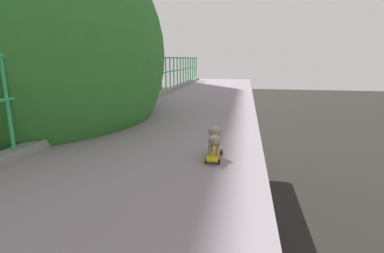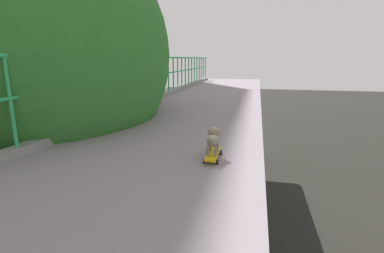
{
  "view_description": "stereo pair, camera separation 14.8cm",
  "coord_description": "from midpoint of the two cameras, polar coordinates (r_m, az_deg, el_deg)",
  "views": [
    {
      "loc": [
        2.45,
        -1.72,
        6.21
      ],
      "look_at": [
        1.79,
        1.9,
        5.34
      ],
      "focal_mm": 26.96,
      "sensor_mm": 36.0,
      "label": 1
    },
    {
      "loc": [
        2.59,
        -1.69,
        6.21
      ],
      "look_at": [
        1.79,
        1.9,
        5.34
      ],
      "focal_mm": 26.96,
      "sensor_mm": 36.0,
      "label": 2
    }
  ],
  "objects": [
    {
      "name": "toy_skateboard",
      "position": [
        3.5,
        5.39,
        -5.41
      ],
      "size": [
        0.18,
        0.55,
        0.08
      ],
      "color": "gold",
      "rests_on": "overpass_deck"
    },
    {
      "name": "roadside_tree_mid",
      "position": [
        6.9,
        -29.54,
        12.12
      ],
      "size": [
        5.87,
        5.87,
        9.05
      ],
      "color": "brown",
      "rests_on": "ground"
    },
    {
      "name": "city_bus",
      "position": [
        25.61,
        -10.67,
        3.34
      ],
      "size": [
        2.58,
        10.28,
        3.3
      ],
      "color": "white",
      "rests_on": "ground"
    },
    {
      "name": "car_green_fourth",
      "position": [
        14.92,
        -32.62,
        -10.47
      ],
      "size": [
        1.9,
        4.42,
        1.49
      ],
      "color": "#196F34",
      "rests_on": "ground"
    },
    {
      "name": "car_silver_third",
      "position": [
        10.53,
        -31.4,
        -20.4
      ],
      "size": [
        2.0,
        3.9,
        1.49
      ],
      "color": "#B7B4B3",
      "rests_on": "ground"
    },
    {
      "name": "overpass_deck",
      "position": [
        2.56,
        -22.22,
        -20.66
      ],
      "size": [
        3.02,
        30.97,
        0.42
      ],
      "color": "gray",
      "rests_on": "bridge_pier"
    },
    {
      "name": "small_dog",
      "position": [
        3.46,
        5.5,
        -2.24
      ],
      "size": [
        0.17,
        0.37,
        0.29
      ],
      "color": "#786E5C",
      "rests_on": "toy_skateboard"
    }
  ]
}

